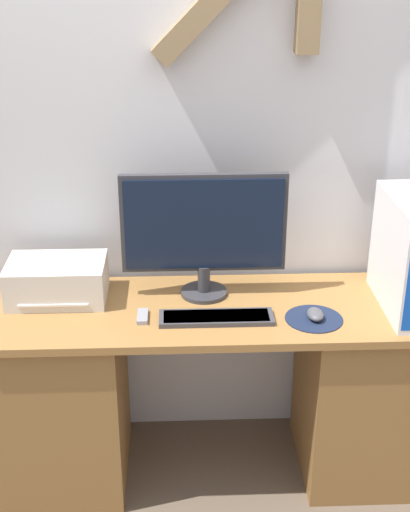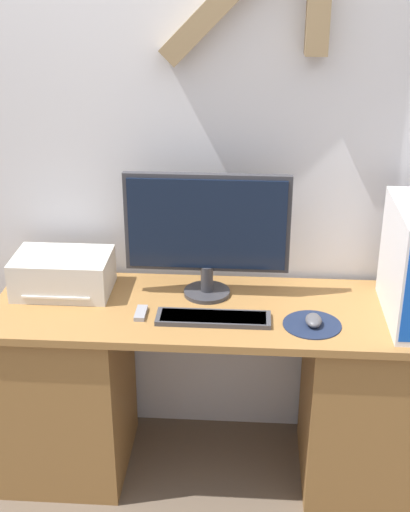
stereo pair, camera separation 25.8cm
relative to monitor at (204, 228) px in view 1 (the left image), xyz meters
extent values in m
cube|color=silver|center=(0.04, 0.22, 0.32)|extent=(6.40, 0.05, 2.70)
cube|color=olive|center=(0.04, -0.11, -0.29)|extent=(1.68, 0.55, 0.03)
cube|color=olive|center=(-0.56, -0.11, -0.66)|extent=(0.47, 0.51, 0.72)
cube|color=olive|center=(0.63, -0.11, -0.66)|extent=(0.47, 0.51, 0.72)
cylinder|color=#333338|center=(0.00, 0.00, -0.27)|extent=(0.18, 0.18, 0.02)
cylinder|color=#333338|center=(0.00, 0.00, -0.21)|extent=(0.05, 0.05, 0.10)
cube|color=#333338|center=(0.00, 0.01, 0.02)|extent=(0.62, 0.03, 0.38)
cube|color=black|center=(0.00, -0.01, 0.02)|extent=(0.59, 0.01, 0.35)
cube|color=#3D3D42|center=(0.04, -0.21, -0.27)|extent=(0.41, 0.11, 0.02)
cube|color=#5B5B60|center=(0.04, -0.21, -0.26)|extent=(0.38, 0.10, 0.01)
cylinder|color=#19233D|center=(0.39, -0.22, -0.27)|extent=(0.21, 0.21, 0.00)
ellipsoid|color=#4C4C51|center=(0.40, -0.22, -0.25)|extent=(0.06, 0.09, 0.03)
cube|color=beige|center=(-0.56, -0.01, -0.20)|extent=(0.37, 0.24, 0.15)
cube|color=white|center=(-0.56, -0.09, -0.24)|extent=(0.26, 0.11, 0.01)
cube|color=gray|center=(-0.23, -0.19, -0.27)|extent=(0.04, 0.10, 0.02)
camera|label=1|loc=(-0.10, -2.46, 1.00)|focal=50.00mm
camera|label=2|loc=(0.16, -2.46, 1.00)|focal=50.00mm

